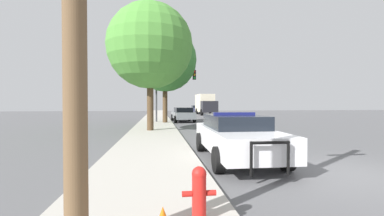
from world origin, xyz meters
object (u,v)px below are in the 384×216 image
Objects in this scene: tree_sidewalk_mid at (165,60)px; box_truck at (205,104)px; car_background_distant at (196,109)px; car_background_midblock at (183,114)px; police_car at (236,135)px; fire_hydrant at (199,191)px; traffic_light at (173,84)px; tree_sidewalk_near at (150,46)px.

box_truck is at bearing 68.53° from tree_sidewalk_mid.
car_background_distant is 21.21m from car_background_midblock.
police_car is at bearing 80.44° from box_truck.
police_car is 37.98m from car_background_distant.
car_background_midblock is (1.80, 21.44, 0.20)m from fire_hydrant.
tree_sidewalk_mid is at bearing -123.07° from traffic_light.
box_truck is 0.89× the size of tree_sidewalk_near.
fire_hydrant is 42.63m from car_background_distant.
car_background_midblock is (1.07, 1.24, -2.90)m from traffic_light.
tree_sidewalk_near is at bearing -68.96° from police_car.
car_background_midblock is 0.58× the size of tree_sidewalk_near.
traffic_light is at bearing 68.55° from box_truck.
car_background_midblock is at bearing -102.23° from car_background_distant.
traffic_light is 0.70× the size of box_truck.
police_car is at bearing -85.65° from traffic_light.
car_background_midblock reaches higher than fire_hydrant.
tree_sidewalk_mid reaches higher than box_truck.
traffic_light is 2.39m from tree_sidewalk_mid.
car_background_midblock is 0.65× the size of box_truck.
police_car is at bearing -69.68° from tree_sidewalk_near.
tree_sidewalk_near is at bearing 70.74° from box_truck.
box_truck reaches higher than car_background_midblock.
tree_sidewalk_mid is at bearing 67.66° from box_truck.
car_background_distant reaches higher than fire_hydrant.
police_car is 15.52m from tree_sidewalk_mid.
traffic_light is at bearing 76.47° from tree_sidewalk_near.
police_car is 1.24× the size of car_background_distant.
traffic_light is 22.84m from car_background_distant.
car_background_distant is (5.49, 21.99, -2.88)m from traffic_light.
traffic_light reaches higher than car_background_distant.
police_car reaches higher than fire_hydrant.
car_background_midblock is 0.55× the size of tree_sidewalk_mid.
box_truck is 0.85× the size of tree_sidewalk_mid.
tree_sidewalk_near is at bearing -103.53° from traffic_light.
box_truck reaches higher than police_car.
fire_hydrant is at bearing -89.97° from tree_sidewalk_mid.
traffic_light is at bearing -84.92° from police_car.
fire_hydrant is (-1.93, -4.44, -0.23)m from police_car.
tree_sidewalk_mid is at bearing -130.33° from car_background_midblock.
tree_sidewalk_mid is at bearing -105.28° from car_background_distant.
fire_hydrant is at bearing -98.59° from car_background_distant.
tree_sidewalk_mid is (-1.81, -2.38, 4.87)m from car_background_midblock.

